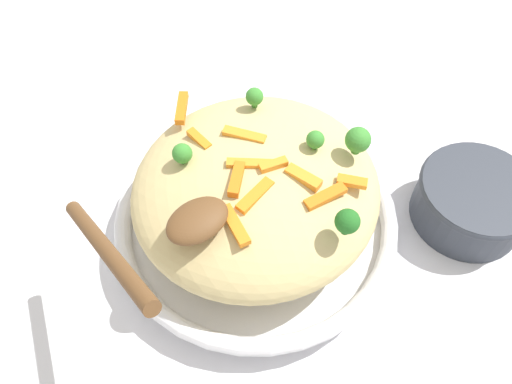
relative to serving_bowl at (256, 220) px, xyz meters
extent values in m
plane|color=silver|center=(0.00, 0.00, -0.02)|extent=(2.40, 2.40, 0.00)
cylinder|color=silver|center=(0.00, 0.00, -0.01)|extent=(0.27, 0.27, 0.02)
torus|color=silver|center=(0.00, 0.00, 0.01)|extent=(0.30, 0.30, 0.02)
torus|color=black|center=(0.00, 0.00, 0.01)|extent=(0.29, 0.29, 0.00)
ellipsoid|color=#D1BA7A|center=(0.00, 0.00, 0.06)|extent=(0.24, 0.24, 0.08)
cube|color=orange|center=(-0.01, 0.01, 0.10)|extent=(0.03, 0.02, 0.01)
cube|color=orange|center=(0.02, 0.03, 0.10)|extent=(0.04, 0.02, 0.01)
cube|color=orange|center=(-0.03, 0.07, 0.09)|extent=(0.04, 0.02, 0.01)
cube|color=orange|center=(-0.01, -0.03, 0.10)|extent=(0.03, 0.04, 0.01)
cube|color=orange|center=(-0.05, 0.07, 0.09)|extent=(0.02, 0.03, 0.01)
cube|color=orange|center=(-0.02, 0.04, 0.10)|extent=(0.02, 0.04, 0.01)
cube|color=orange|center=(0.03, 0.01, 0.10)|extent=(0.03, 0.03, 0.01)
cube|color=orange|center=(0.02, -0.06, 0.09)|extent=(0.01, 0.03, 0.01)
cube|color=orange|center=(0.05, 0.04, 0.09)|extent=(0.02, 0.04, 0.01)
cube|color=orange|center=(0.01, 0.00, 0.10)|extent=(0.04, 0.04, 0.01)
cube|color=orange|center=(0.01, -0.10, 0.09)|extent=(0.03, 0.04, 0.01)
cylinder|color=#377928|center=(-0.05, -0.06, 0.09)|extent=(0.01, 0.01, 0.01)
sphere|color=#3D8E33|center=(-0.05, -0.06, 0.10)|extent=(0.02, 0.02, 0.02)
cylinder|color=#377928|center=(-0.08, 0.04, 0.10)|extent=(0.01, 0.01, 0.01)
sphere|color=#3D8E33|center=(-0.08, 0.04, 0.11)|extent=(0.02, 0.02, 0.02)
cylinder|color=#205B1C|center=(-0.01, 0.10, 0.10)|extent=(0.01, 0.01, 0.01)
sphere|color=#236B23|center=(-0.01, 0.10, 0.11)|extent=(0.02, 0.02, 0.02)
cylinder|color=#377928|center=(-0.06, 0.02, 0.10)|extent=(0.01, 0.01, 0.01)
sphere|color=#3D8E33|center=(-0.06, 0.02, 0.11)|extent=(0.02, 0.02, 0.02)
cylinder|color=#377928|center=(0.05, -0.05, 0.09)|extent=(0.01, 0.01, 0.01)
sphere|color=#3D8E33|center=(0.05, -0.05, 0.10)|extent=(0.02, 0.02, 0.02)
ellipsoid|color=brown|center=(0.08, 0.02, 0.10)|extent=(0.06, 0.04, 0.02)
cylinder|color=brown|center=(0.15, 0.02, 0.14)|extent=(0.01, 0.15, 0.08)
cylinder|color=#333842|center=(-0.19, 0.13, 0.01)|extent=(0.12, 0.12, 0.06)
torus|color=#333842|center=(-0.19, 0.13, 0.03)|extent=(0.13, 0.13, 0.01)
camera|label=1|loc=(0.18, 0.22, 0.45)|focal=34.98mm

